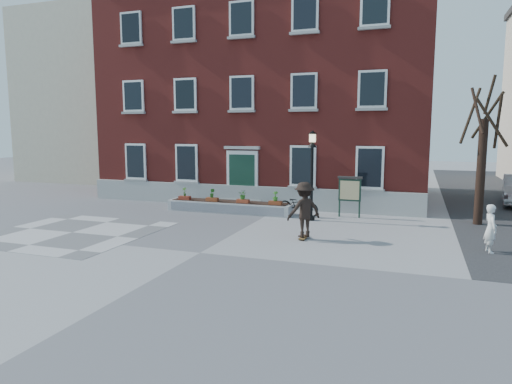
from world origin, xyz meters
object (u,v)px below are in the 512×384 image
at_px(notice_board, 350,190).
at_px(skateboarder, 304,210).
at_px(bystander, 491,229).
at_px(bicycle, 298,205).
at_px(lamp_post, 312,163).

xyz_separation_m(notice_board, skateboarder, (-0.97, -4.75, -0.18)).
distance_m(bystander, skateboarder, 6.13).
distance_m(notice_board, skateboarder, 4.85).
bearing_deg(skateboarder, notice_board, 78.50).
bearing_deg(bicycle, notice_board, -66.28).
xyz_separation_m(bicycle, skateboarder, (1.30, -4.27, 0.55)).
relative_size(bicycle, lamp_post, 0.51).
distance_m(bicycle, notice_board, 2.43).
bearing_deg(skateboarder, bystander, 1.78).
relative_size(bicycle, bystander, 1.28).
relative_size(notice_board, skateboarder, 0.90).
bearing_deg(bicycle, skateboarder, -151.22).
height_order(lamp_post, notice_board, lamp_post).
relative_size(lamp_post, skateboarder, 1.88).
xyz_separation_m(bicycle, notice_board, (2.27, 0.48, 0.73)).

